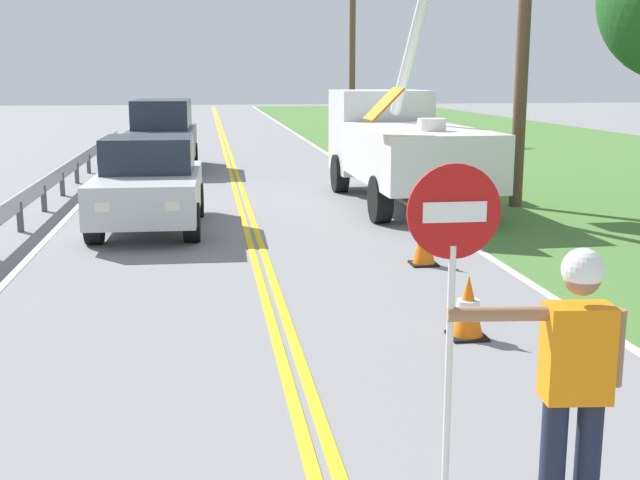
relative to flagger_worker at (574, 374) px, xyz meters
The scene contains 14 objects.
centerline_yellow_left 15.95m from the flagger_worker, 95.32° to the left, with size 0.11×110.00×0.01m, color yellow.
centerline_yellow_right 15.94m from the flagger_worker, 94.67° to the left, with size 0.11×110.00×0.01m, color yellow.
edge_line_right 16.04m from the flagger_worker, 82.04° to the left, with size 0.12×110.00×0.01m, color silver.
edge_line_left 16.65m from the flagger_worker, 107.46° to the left, with size 0.12×110.00×0.01m, color silver.
flagger_worker is the anchor object (origin of this frame).
stop_sign_paddle 1.02m from the flagger_worker, behind, with size 0.56×0.04×2.33m.
utility_bucket_truck 13.60m from the flagger_worker, 80.99° to the left, with size 2.67×6.85×5.48m.
oncoming_sedan_nearest 11.32m from the flagger_worker, 106.64° to the left, with size 1.99×4.15×1.70m.
oncoming_suv_second 20.89m from the flagger_worker, 99.49° to the left, with size 2.02×4.65×2.10m.
utility_pole_near 13.54m from the flagger_worker, 70.01° to the left, with size 1.80×0.28×7.79m.
utility_pole_mid 32.79m from the flagger_worker, 82.15° to the left, with size 1.80×0.28×7.79m.
traffic_cone_lead 3.92m from the flagger_worker, 80.93° to the left, with size 0.40×0.40×0.70m.
traffic_cone_mid 7.36m from the flagger_worker, 81.74° to the left, with size 0.40×0.40×0.70m.
guardrail_left_shoulder 13.25m from the flagger_worker, 114.96° to the left, with size 0.10×32.00×0.71m.
Camera 1 is at (-0.79, -0.25, 2.83)m, focal length 45.55 mm.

